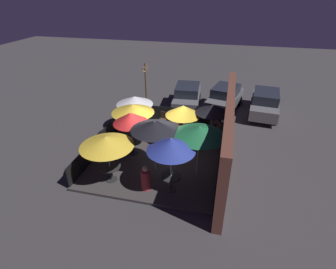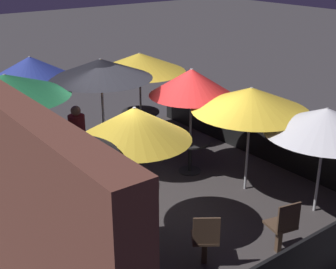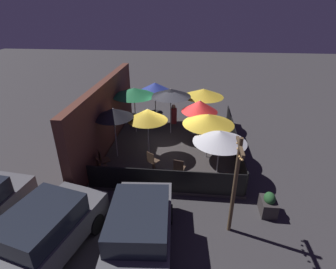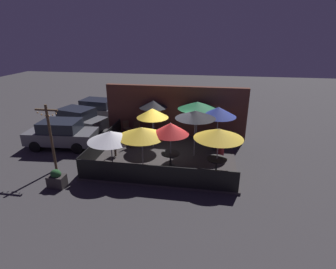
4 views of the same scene
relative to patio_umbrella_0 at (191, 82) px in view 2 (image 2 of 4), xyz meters
The scene contains 19 objects.
ground_plane 2.49m from the patio_umbrella_0, 107.78° to the left, with size 60.00×60.00×0.00m, color #383538.
patio_deck 2.44m from the patio_umbrella_0, 107.78° to the left, with size 7.22×6.07×0.12m.
fence_front 2.36m from the patio_umbrella_0, 102.77° to the right, with size 7.02×0.05×0.95m.
fence_side_left 4.42m from the patio_umbrella_0, 162.64° to the left, with size 0.05×5.87×0.95m.
patio_umbrella_0 is the anchor object (origin of this frame).
patio_umbrella_1 3.32m from the patio_umbrella_0, 48.02° to the left, with size 1.92×1.92×2.47m.
patio_umbrella_2 2.22m from the patio_umbrella_0, ahead, with size 2.23×2.23×2.20m.
patio_umbrella_3 2.78m from the patio_umbrella_0, 163.64° to the right, with size 2.11×2.11×2.00m.
patio_umbrella_4 2.65m from the patio_umbrella_0, 120.96° to the left, with size 1.78×1.78×2.28m.
patio_umbrella_5 3.56m from the patio_umbrella_0, 72.97° to the left, with size 2.26×2.26×2.48m.
patio_umbrella_6 1.84m from the patio_umbrella_0, 54.63° to the left, with size 2.07×2.07×2.49m.
patio_umbrella_7 1.35m from the patio_umbrella_0, 163.60° to the right, with size 2.24×2.24×2.12m.
patio_umbrella_8 4.06m from the patio_umbrella_0, 113.72° to the left, with size 1.72×1.72×2.36m.
dining_table_0 1.42m from the patio_umbrella_0, 75.96° to the right, with size 0.89×0.89×0.73m.
dining_table_1 3.62m from the patio_umbrella_0, 48.02° to the left, with size 0.84×0.84×0.70m.
dining_table_2 2.63m from the patio_umbrella_0, ahead, with size 0.93×0.93×0.73m.
patio_chair_1 3.56m from the patio_umbrella_0, 166.63° to the left, with size 0.48×0.48×0.95m.
patio_chair_3 3.58m from the patio_umbrella_0, 144.26° to the left, with size 0.56×0.56×0.91m.
patron_0 3.19m from the patio_umbrella_0, 30.69° to the left, with size 0.44×0.44×1.15m.
Camera 2 is at (-6.61, 4.69, 4.63)m, focal length 50.00 mm.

